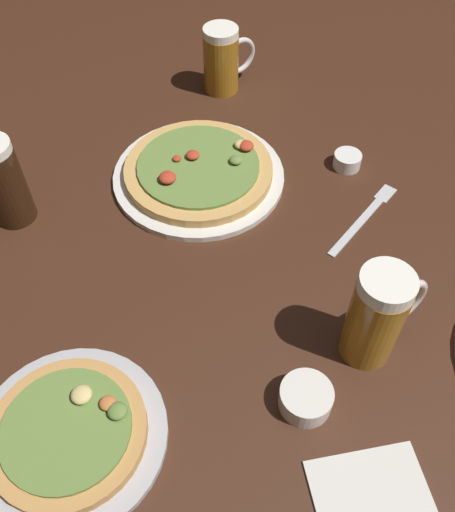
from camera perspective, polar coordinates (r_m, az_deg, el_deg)
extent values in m
cube|color=#3D2114|center=(0.95, 0.00, -1.33)|extent=(2.40, 2.40, 0.03)
cylinder|color=silver|center=(1.08, -2.94, 8.16)|extent=(0.32, 0.32, 0.01)
cylinder|color=tan|center=(1.07, -2.98, 8.75)|extent=(0.28, 0.28, 0.02)
cylinder|color=olive|center=(1.06, -3.00, 9.23)|extent=(0.23, 0.23, 0.01)
ellipsoid|color=#B73823|center=(1.08, 1.91, 11.18)|extent=(0.03, 0.03, 0.01)
ellipsoid|color=#DBC67A|center=(1.09, 1.37, 11.31)|extent=(0.02, 0.02, 0.01)
ellipsoid|color=#B73823|center=(1.02, -6.15, 7.97)|extent=(0.03, 0.03, 0.02)
ellipsoid|color=#B73823|center=(1.07, -3.57, 10.25)|extent=(0.03, 0.03, 0.01)
ellipsoid|color=#B73823|center=(1.07, -5.18, 9.89)|extent=(0.02, 0.02, 0.01)
ellipsoid|color=olive|center=(1.05, 0.86, 9.77)|extent=(0.02, 0.02, 0.01)
cylinder|color=#B2B2B7|center=(0.81, -15.74, -17.30)|extent=(0.26, 0.26, 0.01)
cylinder|color=tan|center=(0.80, -15.98, -16.89)|extent=(0.21, 0.21, 0.02)
cylinder|color=olive|center=(0.79, -16.17, -16.55)|extent=(0.17, 0.17, 0.01)
ellipsoid|color=olive|center=(0.77, -11.16, -15.23)|extent=(0.03, 0.03, 0.01)
ellipsoid|color=#C67038|center=(0.78, -12.12, -14.44)|extent=(0.02, 0.02, 0.01)
ellipsoid|color=#DBC67A|center=(0.79, -14.66, -13.51)|extent=(0.03, 0.03, 0.01)
cylinder|color=#9E6619|center=(1.27, -0.67, 19.05)|extent=(0.08, 0.08, 0.13)
cylinder|color=white|center=(1.24, -0.70, 21.86)|extent=(0.07, 0.07, 0.02)
torus|color=silver|center=(1.30, 1.23, 19.73)|extent=(0.08, 0.03, 0.08)
cylinder|color=#9E6619|center=(0.81, 14.69, -6.43)|extent=(0.08, 0.08, 0.15)
cylinder|color=white|center=(0.74, 16.00, -2.82)|extent=(0.08, 0.08, 0.02)
torus|color=silver|center=(0.84, 17.24, -4.80)|extent=(0.10, 0.02, 0.10)
cylinder|color=black|center=(1.03, -21.78, 6.68)|extent=(0.07, 0.07, 0.15)
cylinder|color=silver|center=(0.80, 7.98, -14.16)|extent=(0.07, 0.07, 0.04)
cylinder|color=white|center=(1.12, 12.11, 9.50)|extent=(0.05, 0.05, 0.03)
cube|color=silver|center=(0.78, 14.90, -23.57)|extent=(0.18, 0.18, 0.01)
cube|color=silver|center=(1.02, 13.11, 3.10)|extent=(0.17, 0.09, 0.01)
cube|color=silver|center=(1.09, 15.83, 6.21)|extent=(0.05, 0.04, 0.00)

